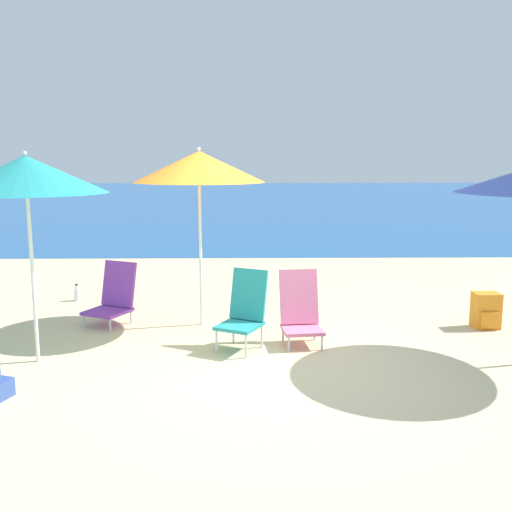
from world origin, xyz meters
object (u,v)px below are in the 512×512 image
beach_umbrella_orange (199,167)px  beach_chair_pink (300,310)px  beach_chair_teal (244,309)px  water_bottle (77,294)px  beach_chair_purple (114,297)px  backpack_orange (486,311)px  beach_umbrella_teal (26,175)px

beach_umbrella_orange → beach_chair_pink: bearing=-31.9°
beach_chair_pink → beach_chair_teal: (-0.61, -0.16, 0.06)m
beach_chair_pink → water_bottle: beach_chair_pink is taller
beach_chair_pink → water_bottle: bearing=141.2°
beach_chair_purple → water_bottle: beach_chair_purple is taller
backpack_orange → beach_umbrella_orange: bearing=176.7°
beach_umbrella_orange → water_bottle: size_ratio=8.78×
beach_chair_teal → beach_chair_purple: 1.88m
beach_umbrella_orange → beach_chair_teal: beach_umbrella_orange is taller
beach_umbrella_orange → beach_chair_teal: (0.53, -0.87, -1.49)m
beach_umbrella_teal → water_bottle: (-0.34, 2.51, -1.76)m
beach_umbrella_orange → beach_umbrella_teal: bearing=-140.4°
beach_umbrella_orange → beach_chair_pink: 2.05m
backpack_orange → water_bottle: bearing=164.9°
beach_umbrella_teal → beach_chair_pink: size_ratio=2.61×
beach_chair_purple → beach_umbrella_orange: bearing=21.3°
beach_umbrella_teal → beach_umbrella_orange: beach_umbrella_orange is taller
beach_umbrella_orange → beach_chair_pink: (1.14, -0.71, -1.55)m
beach_umbrella_orange → beach_chair_teal: bearing=-58.7°
beach_chair_teal → backpack_orange: size_ratio=1.95×
beach_umbrella_orange → water_bottle: bearing=146.7°
water_bottle → beach_chair_teal: bearing=-41.1°
beach_umbrella_teal → backpack_orange: bearing=12.2°
beach_chair_pink → water_bottle: (-3.02, 1.94, -0.27)m
beach_umbrella_orange → water_bottle: (-1.88, 1.23, -1.82)m
beach_chair_pink → beach_chair_purple: size_ratio=1.05×
beach_chair_teal → backpack_orange: 2.98m
beach_chair_pink → water_bottle: size_ratio=3.26×
beach_umbrella_orange → backpack_orange: (3.42, -0.20, -1.70)m
beach_umbrella_teal → backpack_orange: (4.96, 1.08, -1.64)m
beach_chair_teal → water_bottle: (-2.41, 2.10, -0.33)m
beach_chair_pink → beach_chair_teal: bearing=-171.4°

